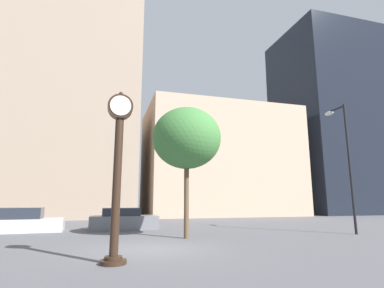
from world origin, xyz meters
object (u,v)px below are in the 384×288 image
(street_lamp_right, at_px, (343,148))
(car_silver, at_px, (21,222))
(street_clock, at_px, (118,165))
(car_grey, at_px, (124,220))
(bare_tree, at_px, (187,138))

(street_lamp_right, bearing_deg, car_silver, 161.72)
(street_clock, distance_m, car_silver, 11.70)
(street_clock, relative_size, car_silver, 1.14)
(car_silver, bearing_deg, street_lamp_right, -21.31)
(car_grey, bearing_deg, bare_tree, -63.90)
(car_silver, bearing_deg, bare_tree, -35.85)
(car_silver, relative_size, bare_tree, 0.70)
(bare_tree, bearing_deg, street_clock, -124.51)
(bare_tree, bearing_deg, car_silver, 147.18)
(car_grey, bearing_deg, street_clock, -94.11)
(street_clock, xyz_separation_m, car_silver, (-4.82, 10.43, -2.23))
(street_lamp_right, xyz_separation_m, bare_tree, (-9.17, 0.42, 0.12))
(street_clock, distance_m, car_grey, 10.82)
(car_grey, bearing_deg, car_silver, -178.17)
(car_silver, distance_m, car_grey, 5.70)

